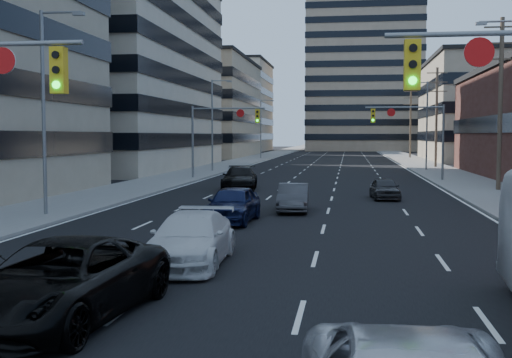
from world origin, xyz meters
The scene contains 24 objects.
road_surface centered at (0.00, 130.00, 0.01)m, with size 18.00×300.00×0.02m, color black.
sidewalk_left centered at (-11.50, 130.00, 0.07)m, with size 5.00×300.00×0.15m, color slate.
sidewalk_right centered at (11.50, 130.00, 0.07)m, with size 5.00×300.00×0.15m, color slate.
office_left_mid centered at (-27.00, 60.00, 14.00)m, with size 26.00×34.00×28.00m, color #ADA089.
office_left_far centered at (-24.00, 100.00, 8.00)m, with size 20.00×30.00×16.00m, color gray.
office_right_far centered at (25.00, 88.00, 7.00)m, with size 22.00×28.00×14.00m, color gray.
apartment_tower centered at (6.00, 150.00, 29.00)m, with size 26.00×26.00×58.00m, color gray.
bg_block_left centered at (-28.00, 140.00, 10.00)m, with size 24.00×24.00×20.00m, color #ADA089.
bg_block_right centered at (32.00, 130.00, 6.00)m, with size 22.00×22.00×12.00m, color gray.
signal_far_left centered at (-7.68, 45.00, 4.30)m, with size 6.09×0.33×6.00m.
signal_far_right centered at (7.68, 45.00, 4.30)m, with size 6.09×0.33×6.00m.
utility_pole_block centered at (12.20, 36.00, 5.78)m, with size 2.20×0.28×11.00m.
utility_pole_midblock centered at (12.20, 66.00, 5.78)m, with size 2.20×0.28×11.00m.
utility_pole_distant centered at (12.20, 96.00, 5.78)m, with size 2.20×0.28×11.00m.
streetlight_left_near centered at (-10.34, 20.00, 5.05)m, with size 2.03×0.22×9.00m.
streetlight_left_mid centered at (-10.34, 55.00, 5.05)m, with size 2.03×0.22×9.00m.
streetlight_left_far centered at (-10.34, 90.00, 5.05)m, with size 2.03×0.22×9.00m.
streetlight_right_far centered at (10.34, 60.00, 5.05)m, with size 2.03×0.22×9.00m.
black_pickup centered at (-2.77, 5.08, 0.78)m, with size 2.60×5.65×1.57m, color black.
white_van centered at (-1.60, 10.71, 0.72)m, with size 2.02×4.97×1.44m, color silver.
sedan_blue centered at (-2.00, 19.41, 0.76)m, with size 1.80×4.48×1.53m, color #0D1436.
sedan_grey_center centered at (0.16, 23.59, 0.66)m, with size 1.40×4.00×1.32m, color #393A3C.
sedan_black_far centered at (-4.35, 34.95, 0.78)m, with size 2.19×5.39×1.57m, color black.
sedan_grey_right centered at (4.76, 30.16, 0.62)m, with size 1.47×3.66×1.25m, color #2C2C2E.
Camera 1 is at (2.74, -6.53, 3.61)m, focal length 45.00 mm.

